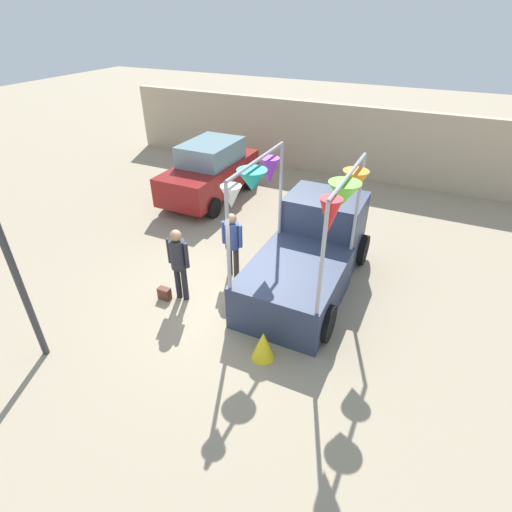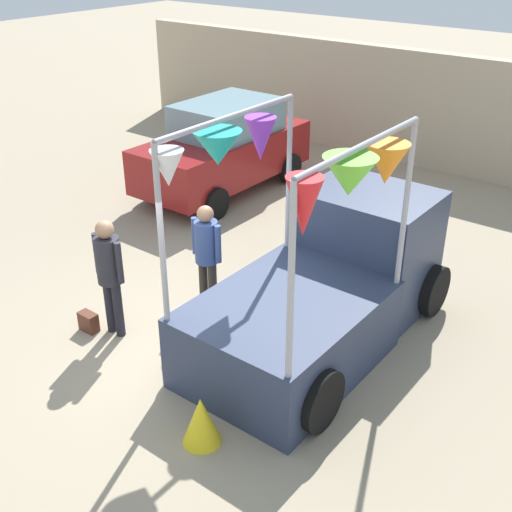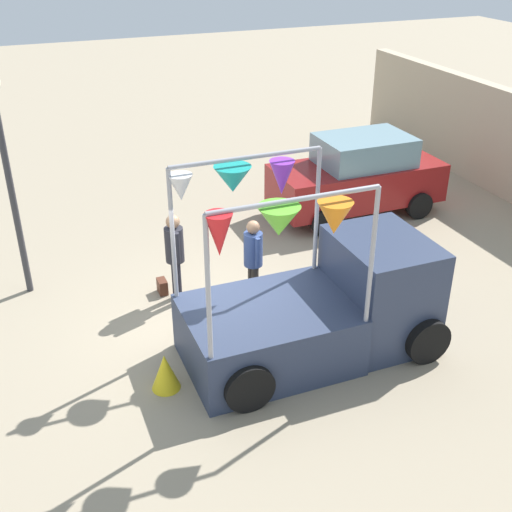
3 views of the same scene
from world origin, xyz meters
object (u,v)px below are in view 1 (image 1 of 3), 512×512
object	(u,v)px
person_customer	(178,259)
vendor_truck	(311,249)
person_vendor	(232,240)
folded_kite_bundle_sunflower	(263,345)
parked_car	(210,171)
handbag	(164,293)

from	to	relation	value
person_customer	vendor_truck	bearing A→B (deg)	38.77
person_vendor	folded_kite_bundle_sunflower	distance (m)	2.86
person_customer	parked_car	bearing A→B (deg)	114.21
folded_kite_bundle_sunflower	handbag	bearing A→B (deg)	166.62
handbag	person_vendor	bearing A→B (deg)	57.22
person_customer	handbag	distance (m)	1.00
parked_car	folded_kite_bundle_sunflower	bearing A→B (deg)	-51.81
parked_car	folded_kite_bundle_sunflower	world-z (taller)	parked_car
vendor_truck	person_customer	world-z (taller)	vendor_truck
vendor_truck	folded_kite_bundle_sunflower	xyz separation A→B (m)	(0.06, -2.72, -0.57)
person_customer	handbag	size ratio (longest dim) A/B	6.19
person_vendor	folded_kite_bundle_sunflower	size ratio (longest dim) A/B	2.77
vendor_truck	folded_kite_bundle_sunflower	size ratio (longest dim) A/B	6.72
person_vendor	parked_car	bearing A→B (deg)	127.21
person_customer	folded_kite_bundle_sunflower	size ratio (longest dim) A/B	2.89
person_vendor	handbag	distance (m)	1.96
person_customer	handbag	xyz separation A→B (m)	(-0.35, -0.20, -0.91)
folded_kite_bundle_sunflower	parked_car	bearing A→B (deg)	128.19
parked_car	person_vendor	distance (m)	4.77
vendor_truck	parked_car	world-z (taller)	vendor_truck
parked_car	person_vendor	size ratio (longest dim) A/B	2.41
vendor_truck	person_vendor	distance (m)	1.82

